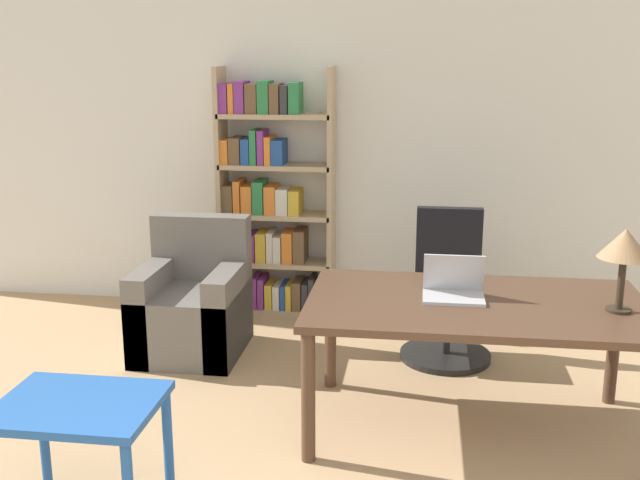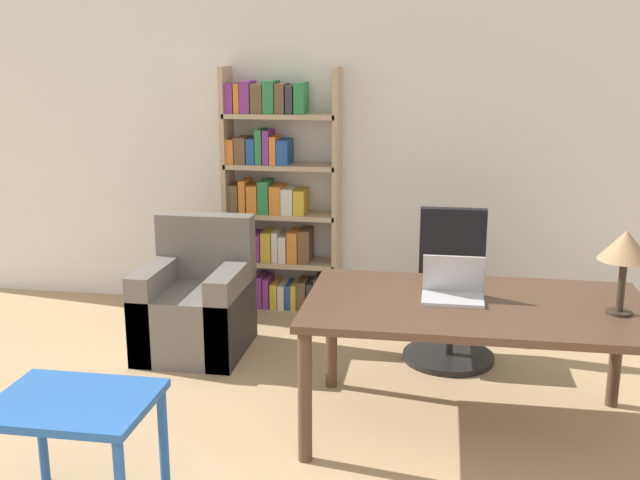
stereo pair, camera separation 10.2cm
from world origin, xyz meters
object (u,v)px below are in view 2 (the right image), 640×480
Objects in this scene: table_lamp at (625,248)px; armchair at (196,307)px; laptop at (453,290)px; office_chair at (450,298)px; side_table_blue at (74,417)px; bookshelf at (274,204)px; desk at (475,317)px.

armchair is at bearing 159.53° from table_lamp.
armchair is (-1.69, 0.83, -0.47)m from laptop.
side_table_blue is at bearing -127.15° from office_chair.
table_lamp is at bearing -20.47° from armchair.
office_chair is at bearing -28.50° from bookshelf.
office_chair is (-0.80, 1.09, -0.65)m from table_lamp.
bookshelf is (-1.35, 0.73, 0.45)m from office_chair.
bookshelf reaches higher than desk.
side_table_blue is at bearing -86.62° from armchair.
side_table_blue is at bearing -157.24° from table_lamp.
bookshelf is at bearing 85.30° from side_table_blue.
table_lamp reaches higher than armchair.
office_chair is 2.62m from side_table_blue.
laptop is 0.75× the size of table_lamp.
office_chair is at bearing 52.85° from side_table_blue.
side_table_blue is (-1.57, -1.10, -0.30)m from laptop.
side_table_blue is (-1.58, -2.09, 0.07)m from office_chair.
desk is 2.63× the size of side_table_blue.
laptop is 0.48× the size of side_table_blue.
armchair reaches higher than desk.
side_table_blue is 0.35× the size of bookshelf.
desk is at bearing 174.99° from table_lamp.
table_lamp is 2.77m from armchair.
desk is 5.52× the size of laptop.
office_chair reaches higher than laptop.
table_lamp is (0.81, -0.10, 0.28)m from laptop.
laptop is at bearing 172.82° from table_lamp.
table_lamp reaches higher than side_table_blue.
armchair is (-0.11, 1.93, -0.17)m from side_table_blue.
armchair is at bearing -111.22° from bookshelf.
armchair is (-1.81, 0.87, -0.34)m from desk.
table_lamp reaches higher than laptop.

